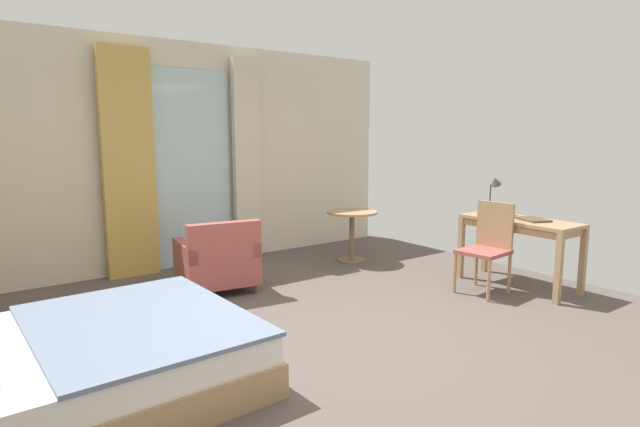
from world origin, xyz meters
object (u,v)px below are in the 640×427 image
closed_book (533,219)px  round_cafe_table (352,224)px  bed (76,363)px  writing_desk (520,228)px  desk_chair (488,243)px  desk_lamp (494,190)px  armchair_by_window (218,262)px

closed_book → round_cafe_table: size_ratio=0.49×
bed → round_cafe_table: bed is taller
writing_desk → desk_chair: bearing=169.4°
closed_book → round_cafe_table: (-0.79, 2.12, -0.27)m
bed → closed_book: 4.60m
bed → round_cafe_table: size_ratio=3.10×
desk_lamp → round_cafe_table: size_ratio=0.68×
desk_chair → bed: bearing=178.0°
bed → writing_desk: bed is taller
bed → desk_lamp: desk_lamp is taller
desk_chair → desk_lamp: bearing=31.8°
desk_chair → closed_book: (0.48, -0.22, 0.24)m
desk_chair → armchair_by_window: (-2.35, 1.73, -0.21)m
closed_book → desk_chair: bearing=177.4°
closed_book → round_cafe_table: 2.28m
desk_chair → closed_book: 0.57m
writing_desk → closed_book: 0.17m
closed_book → round_cafe_table: bearing=132.4°
bed → armchair_by_window: bearing=42.6°
round_cafe_table → armchair_by_window: bearing=-175.2°
desk_lamp → closed_book: bearing=-90.1°
round_cafe_table → bed: bearing=-154.9°
round_cafe_table → desk_lamp: bearing=-63.6°
desk_lamp → armchair_by_window: 3.25m
desk_chair → round_cafe_table: 1.93m
desk_lamp → round_cafe_table: bearing=116.4°
writing_desk → armchair_by_window: armchair_by_window is taller
writing_desk → armchair_by_window: 3.35m
desk_lamp → round_cafe_table: 1.87m
desk_chair → desk_lamp: size_ratio=2.10×
bed → round_cafe_table: bearing=25.1°
writing_desk → closed_book: size_ratio=3.76×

